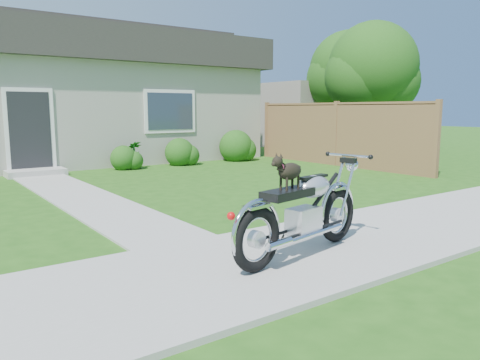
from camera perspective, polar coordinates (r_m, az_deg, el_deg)
name	(u,v)px	position (r m, az deg, el deg)	size (l,w,h in m)	color
ground	(329,246)	(5.91, 10.75, -7.86)	(80.00, 80.00, 0.00)	#235114
sidewalk	(329,244)	(5.91, 10.75, -7.68)	(24.00, 2.20, 0.04)	#9E9B93
walkway	(80,197)	(9.41, -18.89, -1.93)	(1.20, 8.00, 0.03)	#9E9B93
house	(57,94)	(16.41, -21.44, 9.77)	(12.60, 7.03, 4.50)	#AAA49A
fence	(336,134)	(14.22, 11.62, 5.54)	(0.12, 6.62, 1.90)	brown
tree_near	(377,71)	(17.07, 16.35, 12.66)	(3.02, 3.02, 4.63)	#3D2B1C
tree_far	(352,74)	(19.94, 13.48, 12.49)	(3.14, 3.14, 4.81)	#3D2B1C
shrub_row	(99,156)	(13.14, -16.82, 2.80)	(10.59, 1.09, 1.09)	#204E14
potted_plant_right	(135,155)	(13.57, -12.69, 3.00)	(0.43, 0.43, 0.77)	#1C5F1A
motorcycle_with_dog	(304,210)	(5.27, 7.78, -3.69)	(2.21, 0.74, 1.15)	black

